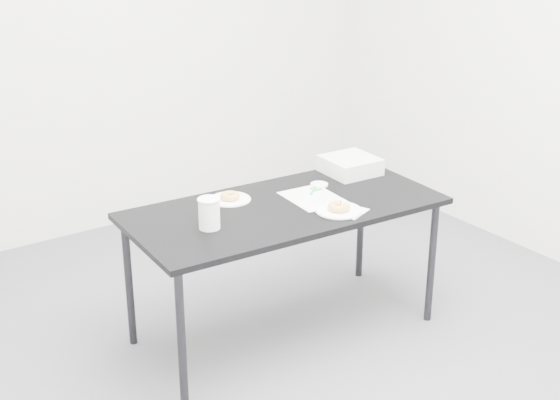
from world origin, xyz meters
TOP-DOWN VIEW (x-y plane):
  - floor at (0.00, 0.00)m, footprint 4.00×4.00m
  - wall_back at (0.00, 2.00)m, footprint 4.00×0.02m
  - table at (0.13, 0.18)m, footprint 1.58×0.81m
  - scorecard at (0.31, 0.18)m, footprint 0.26×0.33m
  - logo_patch at (0.40, 0.27)m, footprint 0.05×0.05m
  - pen at (0.37, 0.26)m, footprint 0.12×0.10m
  - napkin at (0.34, -0.06)m, footprint 0.20×0.20m
  - plate_near at (0.30, -0.04)m, footprint 0.23×0.23m
  - donut_near at (0.30, -0.04)m, footprint 0.13×0.13m
  - plate_far at (-0.05, 0.39)m, footprint 0.21×0.21m
  - donut_far at (-0.05, 0.39)m, footprint 0.12×0.12m
  - coffee_cup at (-0.31, 0.15)m, footprint 0.10×0.10m
  - cup_lid at (0.44, 0.30)m, footprint 0.09×0.09m
  - bakery_box at (0.70, 0.36)m, footprint 0.28×0.28m

SIDE VIEW (x-z plane):
  - floor at x=0.00m, z-range 0.00..0.00m
  - table at x=0.13m, z-range 0.30..1.00m
  - scorecard at x=0.31m, z-range 0.70..0.71m
  - napkin at x=0.34m, z-range 0.70..0.71m
  - plate_far at x=-0.05m, z-range 0.70..0.71m
  - logo_patch at x=0.40m, z-range 0.71..0.71m
  - plate_near at x=0.30m, z-range 0.71..0.71m
  - cup_lid at x=0.44m, z-range 0.70..0.72m
  - pen at x=0.37m, z-range 0.71..0.72m
  - donut_far at x=-0.05m, z-range 0.71..0.74m
  - donut_near at x=0.30m, z-range 0.71..0.75m
  - bakery_box at x=0.70m, z-range 0.70..0.79m
  - coffee_cup at x=-0.31m, z-range 0.70..0.85m
  - wall_back at x=0.00m, z-range 0.00..2.70m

